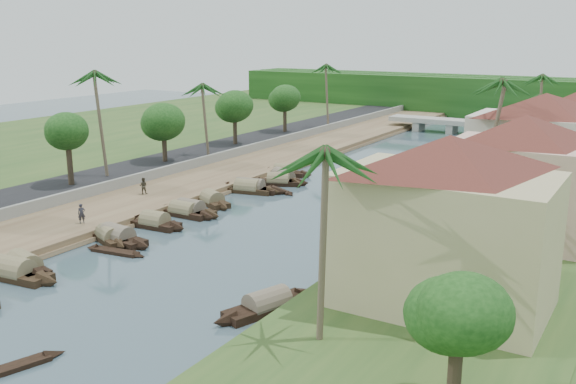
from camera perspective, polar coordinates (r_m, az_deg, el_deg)
The scene contains 45 objects.
ground at distance 50.43m, azimuth -7.04°, elevation -5.78°, with size 220.00×220.00×0.00m, color #3E535D.
left_bank at distance 74.95m, azimuth -7.31°, elevation 1.11°, with size 10.00×180.00×0.80m, color brown.
right_bank at distance 60.39m, azimuth 19.81°, elevation -2.59°, with size 16.00×180.00×1.20m, color #29491D.
road at distance 80.34m, azimuth -12.09°, elevation 2.00°, with size 8.00×180.00×1.40m, color black.
retaining_wall at distance 77.38m, azimuth -9.78°, elevation 2.14°, with size 0.40×180.00×1.10m, color gray.
far_left_fill at distance 100.12m, azimuth -23.29°, elevation 3.48°, with size 45.00×220.00×1.35m, color #29491D.
treeline at distance 140.91m, azimuth 19.01°, elevation 7.96°, with size 120.00×14.00×8.00m.
bridge at distance 114.12m, azimuth 15.84°, elevation 5.79°, with size 28.00×4.00×2.40m.
building_near at distance 38.21m, azimuth 13.77°, elevation -2.51°, with size 14.85×14.85×10.20m.
building_mid at distance 53.17m, azimuth 20.03°, elevation 1.38°, with size 14.11×14.11×9.70m.
building_far at distance 66.86m, azimuth 21.61°, elevation 3.90°, with size 15.59×15.59×10.20m.
sampan_1 at distance 50.78m, azimuth -22.40°, elevation -6.14°, with size 7.45×3.20×2.17m.
sampan_2 at distance 49.89m, azimuth -23.27°, elevation -6.58°, with size 8.76×2.65×2.27m.
sampan_3 at distance 55.30m, azimuth -14.93°, elevation -3.92°, with size 8.15×2.47×2.17m.
sampan_4 at distance 55.66m, azimuth -15.65°, elevation -3.86°, with size 6.59×3.73×1.91m.
sampan_5 at distance 58.65m, azimuth -11.74°, elevation -2.70°, with size 6.76×2.11×2.15m.
sampan_6 at distance 62.13m, azimuth -8.68°, elevation -1.62°, with size 7.26×2.00×2.17m.
sampan_7 at distance 61.78m, azimuth -9.25°, elevation -1.74°, with size 7.41×1.77×2.00m.
sampan_8 at distance 65.38m, azimuth -6.75°, elevation -0.77°, with size 6.72×4.35×2.10m.
sampan_9 at distance 70.32m, azimuth -3.40°, elevation 0.35°, with size 8.98×3.39×2.23m.
sampan_10 at distance 70.01m, azimuth -3.62°, elevation 0.29°, with size 7.93×3.21×2.15m.
sampan_11 at distance 73.32m, azimuth -0.87°, elevation 0.94°, with size 7.27×4.34×2.10m.
sampan_12 at distance 75.35m, azimuth -0.46°, elevation 1.30°, with size 8.40×5.46×2.08m.
sampan_13 at distance 78.27m, azimuth -0.27°, elevation 1.78°, with size 7.43×2.51×2.03m.
sampan_14 at distance 40.74m, azimuth -1.85°, elevation -10.00°, with size 4.21×8.29×2.03m.
sampan_15 at distance 55.26m, azimuth 8.10°, elevation -3.59°, with size 5.16×8.05×2.19m.
sampan_16 at distance 69.75m, azimuth 13.21°, elevation -0.12°, with size 3.70×7.18×1.81m.
canoe_0 at distance 37.12m, azimuth -24.00°, elevation -14.35°, with size 2.89×6.57×0.88m.
canoe_1 at distance 52.70m, azimuth -15.10°, elevation -5.18°, with size 5.74×1.66×0.92m.
canoe_2 at distance 70.32m, azimuth -0.71°, elevation 0.11°, with size 5.10×2.98×0.77m.
palm_0 at distance 31.67m, azimuth 3.11°, elevation 3.22°, with size 3.20×3.20×11.66m.
palm_1 at distance 46.80m, azimuth 13.76°, elevation 3.61°, with size 3.20×3.20×9.36m.
palm_2 at distance 62.03m, azimuth 17.63°, elevation 9.16°, with size 3.20×3.20×13.06m.
palm_3 at distance 77.73m, azimuth 21.08°, elevation 7.79°, with size 3.20×3.20×10.36m.
palm_5 at distance 73.02m, azimuth -16.46°, elevation 9.89°, with size 3.20×3.20×12.89m.
palm_6 at distance 83.39m, azimuth -7.35°, elevation 9.23°, with size 3.20×3.20×10.56m.
palm_7 at distance 94.02m, azimuth 21.78°, elevation 9.40°, with size 3.20×3.20×11.63m.
palm_8 at distance 108.51m, azimuth 3.61°, elevation 11.02°, with size 3.20×3.20×11.79m.
tree_2 at distance 70.41m, azimuth -19.03°, elevation 5.03°, with size 4.38×4.38×7.44m.
tree_3 at distance 80.58m, azimuth -11.02°, elevation 6.07°, with size 5.28×5.28×7.06m.
tree_4 at distance 92.10m, azimuth -4.77°, elevation 7.53°, with size 5.17×5.17×7.47m.
tree_5 at distance 103.49m, azimuth -0.28°, elevation 8.27°, with size 4.82×4.82×7.32m.
tree_7 at distance 27.84m, azimuth 14.92°, elevation -10.61°, with size 3.97×3.97×6.14m.
person_near at distance 58.56m, azimuth -17.88°, elevation -1.84°, with size 0.64×0.42×1.75m, color #28272F.
person_far at distance 67.53m, azimuth -12.74°, elevation 0.54°, with size 0.83×0.65×1.72m, color #3A3528.
Camera 1 is at (29.56, -37.16, 16.98)m, focal length 40.00 mm.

